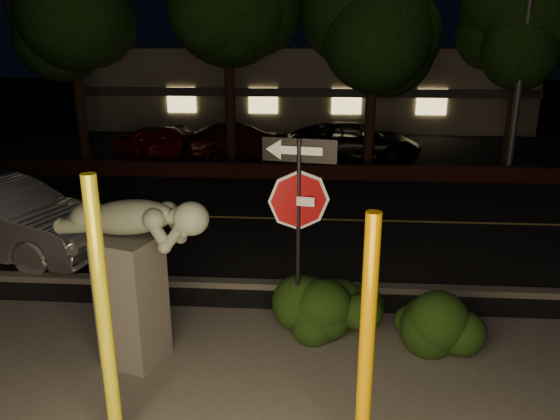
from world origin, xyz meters
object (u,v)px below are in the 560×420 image
object	(u,v)px
yellow_pole_left	(104,319)
signpost	(299,201)
sculpture	(131,262)
yellow_pole_right	(366,360)
parked_car_red	(166,142)
parked_car_darkred	(242,141)
parked_car_dark	(354,141)

from	to	relation	value
yellow_pole_left	signpost	bearing A→B (deg)	50.91
signpost	sculpture	size ratio (longest dim) A/B	1.25
yellow_pole_right	parked_car_red	xyz separation A→B (m)	(-6.41, 15.76, -0.88)
yellow_pole_left	parked_car_darkred	bearing A→B (deg)	92.46
yellow_pole_right	sculpture	distance (m)	3.75
parked_car_darkred	parked_car_dark	size ratio (longest dim) A/B	0.94
yellow_pole_left	parked_car_dark	distance (m)	16.23
signpost	parked_car_dark	world-z (taller)	signpost
signpost	parked_car_red	world-z (taller)	signpost
yellow_pole_left	yellow_pole_right	size ratio (longest dim) A/B	1.07
sculpture	yellow_pole_right	bearing A→B (deg)	-16.53
parked_car_darkred	parked_car_dark	xyz separation A→B (m)	(4.31, 0.15, 0.01)
yellow_pole_left	parked_car_dark	bearing A→B (deg)	77.00
yellow_pole_right	sculpture	xyz separation A→B (m)	(-3.09, 2.12, 0.05)
signpost	parked_car_red	bearing A→B (deg)	123.64
parked_car_red	parked_car_dark	xyz separation A→B (m)	(7.23, 0.45, 0.04)
yellow_pole_left	yellow_pole_right	xyz separation A→B (m)	(2.82, -0.42, -0.10)
yellow_pole_left	sculpture	bearing A→B (deg)	99.18
signpost	parked_car_dark	size ratio (longest dim) A/B	0.63
yellow_pole_right	parked_car_darkred	world-z (taller)	yellow_pole_right
yellow_pole_right	parked_car_red	size ratio (longest dim) A/B	0.79
parked_car_red	parked_car_dark	world-z (taller)	parked_car_dark
yellow_pole_left	sculpture	world-z (taller)	yellow_pole_left
yellow_pole_right	parked_car_red	distance (m)	17.03
yellow_pole_left	parked_car_red	distance (m)	15.78
yellow_pole_left	signpost	size ratio (longest dim) A/B	1.02
parked_car_red	signpost	bearing A→B (deg)	-161.05
parked_car_red	parked_car_dark	size ratio (longest dim) A/B	0.77
yellow_pole_left	parked_car_red	bearing A→B (deg)	103.17
yellow_pole_left	sculpture	xyz separation A→B (m)	(-0.27, 1.70, -0.05)
yellow_pole_left	parked_car_dark	world-z (taller)	yellow_pole_left
sculpture	parked_car_darkred	distance (m)	13.97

